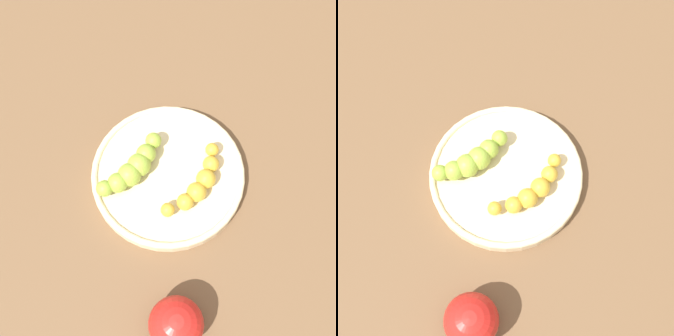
{
  "view_description": "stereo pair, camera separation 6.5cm",
  "coord_description": "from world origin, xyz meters",
  "views": [
    {
      "loc": [
        -0.11,
        -0.23,
        0.64
      ],
      "look_at": [
        0.0,
        0.0,
        0.04
      ],
      "focal_mm": 47.76,
      "sensor_mm": 36.0,
      "label": 1
    },
    {
      "loc": [
        -0.05,
        -0.25,
        0.64
      ],
      "look_at": [
        0.0,
        0.0,
        0.04
      ],
      "focal_mm": 47.76,
      "sensor_mm": 36.0,
      "label": 2
    }
  ],
  "objects": [
    {
      "name": "ground_plane",
      "position": [
        0.0,
        0.0,
        0.0
      ],
      "size": [
        2.4,
        2.4,
        0.0
      ],
      "primitive_type": "plane",
      "color": "brown"
    },
    {
      "name": "fruit_bowl",
      "position": [
        0.0,
        0.0,
        0.01
      ],
      "size": [
        0.23,
        0.23,
        0.02
      ],
      "color": "beige",
      "rests_on": "ground_plane"
    },
    {
      "name": "banana_green",
      "position": [
        -0.05,
        0.02,
        0.04
      ],
      "size": [
        0.12,
        0.07,
        0.04
      ],
      "rotation": [
        0.0,
        0.0,
        5.12
      ],
      "color": "#8CAD38",
      "rests_on": "fruit_bowl"
    },
    {
      "name": "banana_spotted",
      "position": [
        0.03,
        -0.04,
        0.03
      ],
      "size": [
        0.12,
        0.08,
        0.03
      ],
      "rotation": [
        0.0,
        0.0,
        5.23
      ],
      "color": "gold",
      "rests_on": "fruit_bowl"
    },
    {
      "name": "apple_red",
      "position": [
        -0.08,
        -0.2,
        0.04
      ],
      "size": [
        0.07,
        0.07,
        0.07
      ],
      "primitive_type": "sphere",
      "color": "red",
      "rests_on": "ground_plane"
    }
  ]
}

